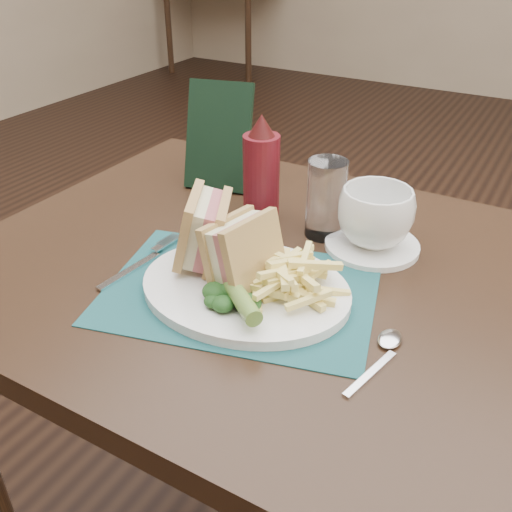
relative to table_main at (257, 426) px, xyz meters
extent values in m
plane|color=black|center=(0.00, 0.50, -0.38)|extent=(7.00, 7.00, 0.00)
cube|color=#17474A|center=(0.02, -0.09, 0.38)|extent=(0.43, 0.36, 0.00)
cylinder|color=#52772D|center=(0.05, -0.15, 0.41)|extent=(0.11, 0.09, 0.03)
cylinder|color=white|center=(0.14, 0.12, 0.38)|extent=(0.19, 0.19, 0.01)
imported|color=white|center=(0.14, 0.12, 0.43)|extent=(0.16, 0.16, 0.09)
cylinder|color=white|center=(0.06, 0.12, 0.44)|extent=(0.08, 0.08, 0.13)
cube|color=black|center=(-0.20, 0.21, 0.47)|extent=(0.14, 0.10, 0.20)
camera|label=1|loc=(0.38, -0.66, 0.84)|focal=40.00mm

